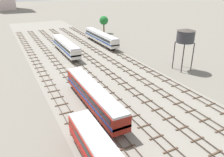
% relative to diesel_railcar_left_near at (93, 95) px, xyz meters
% --- Properties ---
extents(ground_plane, '(480.00, 480.00, 0.00)m').
position_rel_diesel_railcar_left_near_xyz_m(ground_plane, '(7.09, 10.03, -2.60)').
color(ground_plane, slate).
extents(ballast_bed, '(27.65, 176.00, 0.01)m').
position_rel_diesel_railcar_left_near_xyz_m(ballast_bed, '(7.09, 10.03, -2.59)').
color(ballast_bed, gray).
rests_on(ballast_bed, ground).
extents(track_far_left, '(2.40, 126.00, 0.29)m').
position_rel_diesel_railcar_left_near_xyz_m(track_far_left, '(-4.73, 11.03, -2.46)').
color(track_far_left, '#47382D').
rests_on(track_far_left, ground).
extents(track_left, '(2.40, 126.00, 0.29)m').
position_rel_diesel_railcar_left_near_xyz_m(track_left, '(0.00, 11.03, -2.46)').
color(track_left, '#47382D').
rests_on(track_left, ground).
extents(track_centre_left, '(2.40, 126.00, 0.29)m').
position_rel_diesel_railcar_left_near_xyz_m(track_centre_left, '(4.73, 11.03, -2.46)').
color(track_centre_left, '#47382D').
rests_on(track_centre_left, ground).
extents(track_centre, '(2.40, 126.00, 0.29)m').
position_rel_diesel_railcar_left_near_xyz_m(track_centre, '(9.46, 11.03, -2.46)').
color(track_centre, '#47382D').
rests_on(track_centre, ground).
extents(track_centre_right, '(2.40, 126.00, 0.29)m').
position_rel_diesel_railcar_left_near_xyz_m(track_centre_right, '(14.19, 11.03, -2.46)').
color(track_centre_right, '#47382D').
rests_on(track_centre_right, ground).
extents(track_right, '(2.40, 126.00, 0.29)m').
position_rel_diesel_railcar_left_near_xyz_m(track_right, '(18.92, 11.03, -2.46)').
color(track_right, '#47382D').
rests_on(track_right, ground).
extents(diesel_railcar_left_near, '(2.96, 20.50, 3.80)m').
position_rel_diesel_railcar_left_near_xyz_m(diesel_railcar_left_near, '(0.00, 0.00, 0.00)').
color(diesel_railcar_left_near, maroon).
rests_on(diesel_railcar_left_near, ground).
extents(diesel_railcar_centre_left_mid, '(2.96, 20.50, 3.80)m').
position_rel_diesel_railcar_left_near_xyz_m(diesel_railcar_centre_left_mid, '(4.73, 33.13, 0.00)').
color(diesel_railcar_centre_left_mid, beige).
rests_on(diesel_railcar_centre_left_mid, ground).
extents(passenger_coach_right_midfar, '(2.96, 22.00, 3.80)m').
position_rel_diesel_railcar_left_near_xyz_m(passenger_coach_right_midfar, '(18.92, 38.86, 0.02)').
color(passenger_coach_right_midfar, beige).
rests_on(passenger_coach_right_midfar, ground).
extents(water_tower, '(4.38, 4.38, 10.17)m').
position_rel_diesel_railcar_left_near_xyz_m(water_tower, '(26.78, 7.34, 5.81)').
color(water_tower, '#2D2826').
rests_on(water_tower, ground).
extents(lineside_tree_0, '(3.67, 3.67, 7.12)m').
position_rel_diesel_railcar_left_near_xyz_m(lineside_tree_0, '(27.87, 55.42, 2.62)').
color(lineside_tree_0, '#4C331E').
rests_on(lineside_tree_0, ground).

